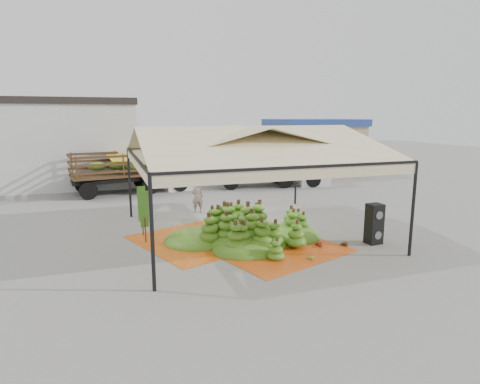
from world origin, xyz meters
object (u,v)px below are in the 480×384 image
object	(u,v)px
banana_heap	(247,223)
speaker_stack	(374,224)
truck_right	(276,162)
truck_left	(140,166)
vendor	(197,197)

from	to	relation	value
banana_heap	speaker_stack	world-z (taller)	speaker_stack
speaker_stack	truck_right	bearing A→B (deg)	78.63
speaker_stack	truck_left	xyz separation A→B (m)	(-6.72, 12.58, 0.76)
speaker_stack	truck_right	size ratio (longest dim) A/B	0.19
banana_heap	speaker_stack	size ratio (longest dim) A/B	4.17
banana_heap	truck_left	xyz separation A→B (m)	(-2.72, 10.74, 0.84)
truck_left	truck_right	distance (m)	8.36
vendor	truck_right	xyz separation A→B (m)	(6.38, 5.55, 0.75)
speaker_stack	banana_heap	bearing A→B (deg)	151.57
speaker_stack	vendor	xyz separation A→B (m)	(-4.77, 6.35, 0.04)
vendor	truck_right	world-z (taller)	truck_right
speaker_stack	vendor	world-z (taller)	vendor
vendor	truck_left	bearing A→B (deg)	-75.88
banana_heap	vendor	xyz separation A→B (m)	(-0.77, 4.51, 0.11)
banana_heap	vendor	size ratio (longest dim) A/B	3.95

